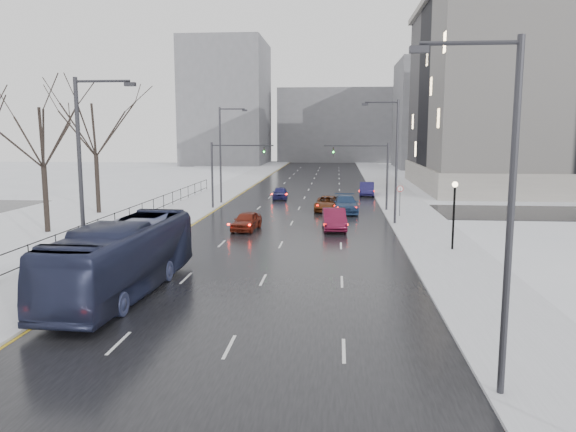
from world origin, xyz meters
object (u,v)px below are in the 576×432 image
(no_uturn_sign, at_px, (400,192))
(sedan_right_distant, at_px, (367,189))
(tree_park_e, at_px, (99,214))
(tree_park_d, at_px, (48,233))
(lamppost_r_mid, at_px, (454,205))
(sedan_right_far, at_px, (346,204))
(mast_signal_right, at_px, (376,168))
(sedan_center_near, at_px, (246,221))
(sedan_right_near, at_px, (334,219))
(streetlight_r_mid, at_px, (394,156))
(sedan_right_cross, at_px, (328,203))
(streetlight_r_near, at_px, (503,202))
(sedan_center_far, at_px, (280,193))
(streetlight_l_near, at_px, (85,172))
(mast_signal_left, at_px, (223,167))
(bus, at_px, (123,258))
(streetlight_l_far, at_px, (223,150))

(no_uturn_sign, bearing_deg, sedan_right_distant, 96.74)
(tree_park_e, bearing_deg, tree_park_d, -87.71)
(lamppost_r_mid, distance_m, sedan_right_far, 17.91)
(mast_signal_right, xyz_separation_m, sedan_center_near, (-10.51, -11.62, -3.36))
(sedan_right_near, bearing_deg, sedan_right_distant, 77.24)
(tree_park_e, relative_size, streetlight_r_mid, 1.35)
(lamppost_r_mid, relative_size, sedan_right_cross, 0.85)
(streetlight_r_near, bearing_deg, streetlight_r_mid, 90.00)
(sedan_center_far, bearing_deg, sedan_right_near, -75.46)
(streetlight_r_near, bearing_deg, sedan_right_near, 99.71)
(sedan_right_near, bearing_deg, lamppost_r_mid, -47.95)
(streetlight_r_near, relative_size, lamppost_r_mid, 2.34)
(mast_signal_right, bearing_deg, sedan_right_far, -152.98)
(sedan_right_near, bearing_deg, sedan_center_far, 103.79)
(lamppost_r_mid, bearing_deg, streetlight_r_mid, 105.82)
(sedan_center_far, bearing_deg, streetlight_r_near, -80.03)
(sedan_right_cross, distance_m, sedan_right_distant, 14.07)
(sedan_right_far, distance_m, sedan_center_far, 12.39)
(streetlight_r_mid, height_order, streetlight_l_near, same)
(tree_park_e, distance_m, sedan_center_far, 20.04)
(tree_park_d, height_order, sedan_center_far, tree_park_d)
(streetlight_r_near, relative_size, sedan_right_far, 1.83)
(no_uturn_sign, bearing_deg, mast_signal_right, 115.11)
(sedan_right_distant, bearing_deg, tree_park_d, -129.75)
(mast_signal_left, xyz_separation_m, sedan_center_far, (4.65, 8.66, -3.39))
(mast_signal_left, relative_size, sedan_right_near, 1.33)
(lamppost_r_mid, height_order, sedan_center_far, lamppost_r_mid)
(tree_park_e, height_order, streetlight_r_near, streetlight_r_near)
(sedan_center_far, distance_m, sedan_right_distant, 10.75)
(bus, relative_size, sedan_right_distant, 2.54)
(sedan_right_near, xyz_separation_m, sedan_right_cross, (-0.69, 10.28, -0.11))
(sedan_right_near, relative_size, sedan_right_cross, 0.97)
(tree_park_d, relative_size, sedan_right_cross, 2.48)
(no_uturn_sign, bearing_deg, streetlight_r_near, -91.74)
(sedan_right_cross, bearing_deg, streetlight_l_near, -108.97)
(sedan_right_far, xyz_separation_m, sedan_right_distant, (2.70, 14.36, -0.01))
(tree_park_d, xyz_separation_m, streetlight_l_near, (9.63, -14.00, 5.62))
(streetlight_r_mid, bearing_deg, sedan_right_far, 119.21)
(mast_signal_right, xyz_separation_m, no_uturn_sign, (1.87, -4.00, -1.81))
(lamppost_r_mid, height_order, mast_signal_right, mast_signal_right)
(sedan_center_near, bearing_deg, tree_park_e, 159.68)
(tree_park_e, bearing_deg, streetlight_l_far, 38.57)
(mast_signal_left, xyz_separation_m, sedan_right_cross, (10.14, -0.45, -3.37))
(tree_park_e, relative_size, sedan_right_cross, 2.68)
(sedan_center_far, bearing_deg, sedan_right_distant, 20.21)
(sedan_center_near, relative_size, sedan_center_far, 1.05)
(sedan_center_near, bearing_deg, sedan_right_distant, 73.66)
(streetlight_r_mid, distance_m, sedan_center_near, 12.87)
(lamppost_r_mid, height_order, mast_signal_left, mast_signal_left)
(tree_park_d, xyz_separation_m, mast_signal_right, (25.13, 14.00, 4.11))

